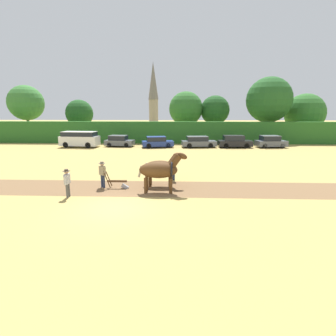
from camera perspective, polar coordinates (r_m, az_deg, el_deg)
name	(u,v)px	position (r m, az deg, el deg)	size (l,w,h in m)	color
ground_plane	(116,208)	(13.52, -11.26, -8.45)	(240.00, 240.00, 0.00)	#A88E4C
plowed_furrow_strip	(80,188)	(17.47, -18.65, -4.05)	(33.58, 3.39, 0.01)	brown
hedgerow	(158,132)	(38.91, -2.28, 7.74)	(58.84, 1.21, 3.17)	#286023
tree_far_left	(26,103)	(51.58, -28.53, 12.33)	(5.84, 5.84, 8.92)	#423323
tree_left	(79,114)	(47.09, -18.73, 11.17)	(4.51, 4.51, 6.52)	#4C3823
tree_center_left	(186,109)	(44.89, 3.91, 12.74)	(5.61, 5.61, 7.85)	#4C3823
tree_center	(215,110)	(45.49, 10.18, 12.27)	(4.81, 4.81, 7.21)	#4C3823
tree_center_right	(269,100)	(45.06, 21.15, 13.65)	(7.01, 7.01, 9.87)	#4C3823
tree_right	(305,113)	(49.63, 27.61, 10.49)	(6.41, 6.41, 7.48)	brown
church_spire	(153,95)	(68.24, -3.20, 15.66)	(2.54, 2.54, 16.48)	gray
draft_horse_lead_left	(160,170)	(15.36, -1.69, -0.37)	(2.96, 1.02, 2.46)	#513319
draft_horse_lead_right	(162,167)	(16.67, -1.36, 0.25)	(2.65, 0.86, 2.25)	#513319
plow	(119,183)	(16.65, -10.63, -3.29)	(1.49, 0.46, 1.13)	#4C331E
farmer_at_plow	(102,173)	(16.87, -14.09, -0.97)	(0.52, 0.46, 1.66)	#28334C
farmer_beside_team	(173,166)	(18.15, 1.11, 0.44)	(0.44, 0.59, 1.70)	#28334C
farmer_onlooker_left	(67,181)	(15.61, -21.10, -2.68)	(0.40, 0.63, 1.60)	#4C4C4C
parked_van	(80,139)	(36.71, -18.68, 6.00)	(5.13, 2.41, 2.05)	silver
parked_car_left	(119,141)	(36.06, -10.56, 5.78)	(4.01, 2.21, 1.49)	#565B66
parked_car_center_left	(157,142)	(34.56, -2.37, 5.66)	(4.32, 2.54, 1.43)	navy
parked_car_center	(198,142)	(34.87, 6.61, 5.67)	(4.64, 2.27, 1.45)	#565B66
parked_car_center_right	(234,142)	(35.55, 14.27, 5.58)	(4.36, 1.94, 1.57)	black
parked_car_right	(271,142)	(37.00, 21.44, 5.34)	(3.98, 2.22, 1.56)	#565B66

